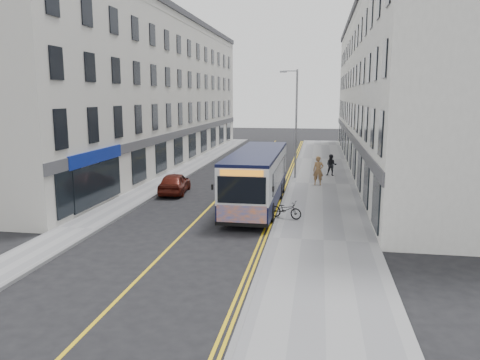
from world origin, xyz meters
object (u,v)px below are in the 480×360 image
(city_bus, at_px, (257,176))
(car_white, at_px, (273,155))
(bicycle, at_px, (286,209))
(car_maroon, at_px, (175,183))
(pedestrian_near, at_px, (318,171))
(streetlamp, at_px, (295,120))
(pedestrian_far, at_px, (331,165))

(city_bus, bearing_deg, car_white, 92.69)
(bicycle, bearing_deg, car_maroon, 74.00)
(bicycle, xyz_separation_m, pedestrian_near, (1.55, 9.26, 0.54))
(streetlamp, bearing_deg, pedestrian_near, -55.78)
(city_bus, xyz_separation_m, bicycle, (1.81, -2.81, -1.15))
(pedestrian_near, height_order, car_maroon, pedestrian_near)
(pedestrian_far, relative_size, car_white, 0.35)
(city_bus, distance_m, bicycle, 3.54)
(streetlamp, bearing_deg, pedestrian_far, 24.77)
(pedestrian_near, relative_size, pedestrian_far, 1.20)
(bicycle, xyz_separation_m, car_maroon, (-7.45, 5.42, 0.11))
(car_white, bearing_deg, car_maroon, -107.60)
(city_bus, height_order, car_maroon, city_bus)
(pedestrian_far, height_order, car_white, pedestrian_far)
(car_white, bearing_deg, bicycle, -81.28)
(streetlamp, relative_size, pedestrian_far, 4.87)
(city_bus, height_order, bicycle, city_bus)
(bicycle, distance_m, pedestrian_far, 13.39)
(car_maroon, bearing_deg, pedestrian_far, -148.16)
(pedestrian_far, bearing_deg, bicycle, -95.14)
(bicycle, relative_size, pedestrian_far, 1.03)
(streetlamp, xyz_separation_m, pedestrian_far, (2.75, 1.27, -3.44))
(pedestrian_far, bearing_deg, streetlamp, -149.51)
(bicycle, xyz_separation_m, car_white, (-2.60, 19.68, 0.21))
(streetlamp, bearing_deg, bicycle, -88.89)
(streetlamp, relative_size, bicycle, 4.75)
(pedestrian_far, height_order, car_maroon, pedestrian_far)
(pedestrian_far, distance_m, car_white, 8.30)
(city_bus, height_order, pedestrian_far, city_bus)
(pedestrian_far, xyz_separation_m, car_white, (-5.12, 6.53, -0.17))
(car_maroon, bearing_deg, city_bus, 149.32)
(city_bus, relative_size, car_maroon, 2.74)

